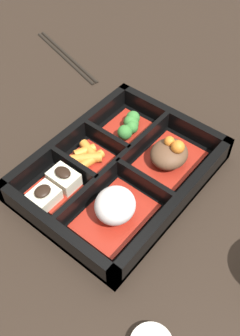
% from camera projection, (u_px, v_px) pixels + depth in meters
% --- Properties ---
extents(ground_plane, '(3.00, 3.00, 0.00)m').
position_uv_depth(ground_plane, '(120.00, 178.00, 0.61)').
color(ground_plane, black).
extents(bento_base, '(0.29, 0.22, 0.01)m').
position_uv_depth(bento_base, '(120.00, 176.00, 0.61)').
color(bento_base, black).
rests_on(bento_base, ground_plane).
extents(bento_rim, '(0.29, 0.22, 0.04)m').
position_uv_depth(bento_rim, '(118.00, 169.00, 0.60)').
color(bento_rim, black).
rests_on(bento_rim, ground_plane).
extents(bowl_stew, '(0.11, 0.08, 0.05)m').
position_uv_depth(bowl_stew, '(169.00, 155.00, 0.60)').
color(bowl_stew, maroon).
rests_on(bowl_stew, bento_base).
extents(bowl_rice, '(0.11, 0.08, 0.05)m').
position_uv_depth(bowl_rice, '(115.00, 208.00, 0.54)').
color(bowl_rice, maroon).
rests_on(bowl_rice, bento_base).
extents(bowl_greens, '(0.08, 0.07, 0.03)m').
position_uv_depth(bowl_greens, '(129.00, 126.00, 0.65)').
color(bowl_greens, maroon).
rests_on(bowl_greens, bento_base).
extents(bowl_carrots, '(0.06, 0.07, 0.02)m').
position_uv_depth(bowl_carrots, '(89.00, 157.00, 0.62)').
color(bowl_carrots, maroon).
rests_on(bowl_carrots, bento_base).
extents(bowl_tofu, '(0.08, 0.07, 0.04)m').
position_uv_depth(bowl_tofu, '(55.00, 188.00, 0.57)').
color(bowl_tofu, maroon).
rests_on(bowl_tofu, bento_base).
extents(chopsticks, '(0.07, 0.22, 0.01)m').
position_uv_depth(chopsticks, '(66.00, 56.00, 0.82)').
color(chopsticks, black).
rests_on(chopsticks, ground_plane).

